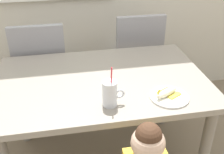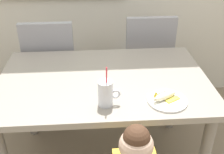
{
  "view_description": "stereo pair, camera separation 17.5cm",
  "coord_description": "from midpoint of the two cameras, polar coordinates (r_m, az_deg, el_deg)",
  "views": [
    {
      "loc": [
        -0.23,
        -1.58,
        1.68
      ],
      "look_at": [
        0.05,
        -0.09,
        0.81
      ],
      "focal_mm": 45.27,
      "sensor_mm": 36.0,
      "label": 1
    },
    {
      "loc": [
        -0.06,
        -1.6,
        1.68
      ],
      "look_at": [
        0.05,
        -0.09,
        0.81
      ],
      "focal_mm": 45.27,
      "sensor_mm": 36.0,
      "label": 2
    }
  ],
  "objects": [
    {
      "name": "milk_cup",
      "position": [
        1.57,
        1.86,
        -3.67
      ],
      "size": [
        0.13,
        0.08,
        0.25
      ],
      "color": "silver",
      "rests_on": "dining_table"
    },
    {
      "name": "dining_chair_left",
      "position": [
        2.51,
        -10.12,
        2.46
      ],
      "size": [
        0.44,
        0.44,
        0.96
      ],
      "rotation": [
        0.0,
        0.0,
        3.14
      ],
      "color": "gray",
      "rests_on": "ground"
    },
    {
      "name": "snack_plate",
      "position": [
        1.67,
        14.07,
        -4.74
      ],
      "size": [
        0.23,
        0.23,
        0.01
      ],
      "primitive_type": "cylinder",
      "color": "white",
      "rests_on": "dining_table"
    },
    {
      "name": "dining_table",
      "position": [
        1.9,
        0.88,
        -2.98
      ],
      "size": [
        1.38,
        0.91,
        0.75
      ],
      "color": "gray",
      "rests_on": "ground"
    },
    {
      "name": "dining_chair_right",
      "position": [
        2.63,
        8.93,
        3.88
      ],
      "size": [
        0.44,
        0.44,
        0.96
      ],
      "rotation": [
        0.0,
        0.0,
        3.14
      ],
      "color": "gray",
      "rests_on": "ground"
    },
    {
      "name": "peeled_banana",
      "position": [
        1.67,
        13.68,
        -3.82
      ],
      "size": [
        0.18,
        0.14,
        0.07
      ],
      "rotation": [
        0.0,
        0.0,
        0.5
      ],
      "color": "#F4EAC6",
      "rests_on": "snack_plate"
    }
  ]
}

